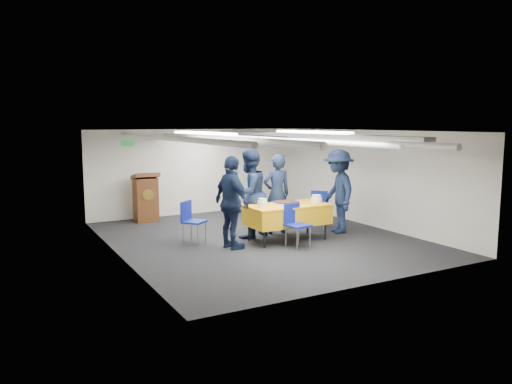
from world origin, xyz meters
The scene contains 14 objects.
ground centered at (0.00, 0.00, 0.00)m, with size 7.00×7.00×0.00m, color black.
room_shell centered at (0.09, 0.41, 1.81)m, with size 6.00×7.00×2.30m.
serving_table centered at (0.42, -0.43, 0.56)m, with size 1.73×0.90×0.77m.
sheet_cake centered at (0.35, -0.46, 0.81)m, with size 0.49×0.38×0.09m.
plate_stack_left centered at (-0.22, -0.48, 0.85)m, with size 0.20×0.20×0.18m.
plate_stack_right centered at (1.13, -0.48, 0.85)m, with size 0.24×0.24×0.16m.
podium centered at (-1.60, 3.05, 0.61)m, with size 0.62×0.53×1.25m.
chair_near centered at (0.27, -0.96, 0.53)m, with size 0.48×0.48×0.87m.
chair_right centered at (1.76, 0.33, 0.53)m, with size 0.59×0.59×0.87m.
chair_left centered at (-1.44, 0.37, 0.53)m, with size 0.59×0.59×0.87m.
sailor_a centered at (0.57, 0.27, 0.89)m, with size 0.65×0.43×1.78m, color black.
sailor_b centered at (-0.15, 0.22, 0.96)m, with size 0.94×0.73×1.93m, color black.
sailor_c centered at (-0.90, -0.48, 0.92)m, with size 1.08×0.45×1.84m, color black.
sailor_d centered at (1.84, -0.31, 0.94)m, with size 1.22×0.70×1.89m, color black.
Camera 1 is at (-5.11, -9.16, 2.47)m, focal length 35.00 mm.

